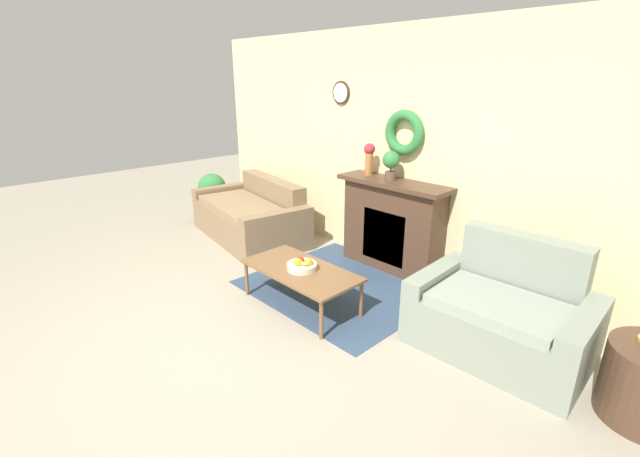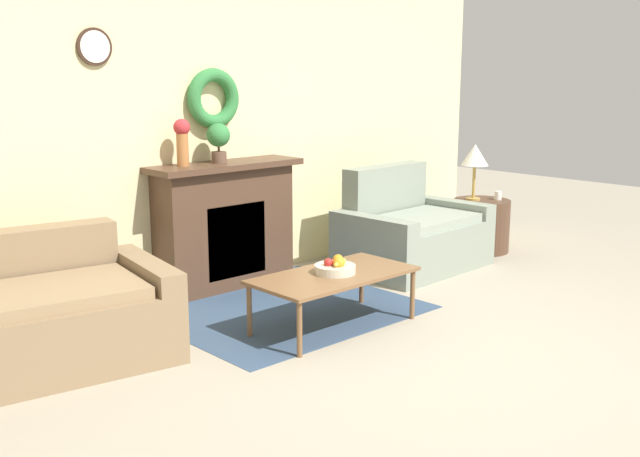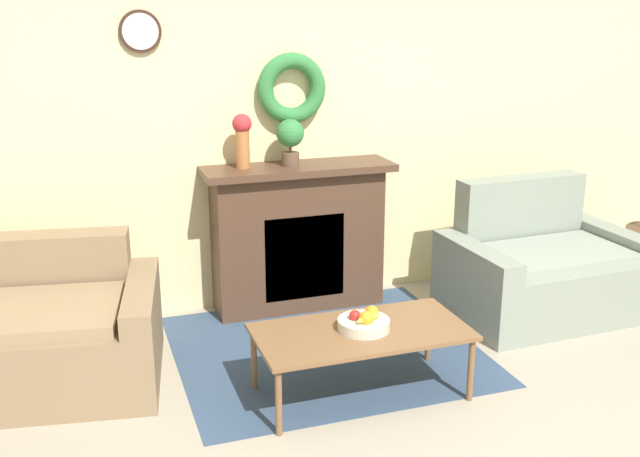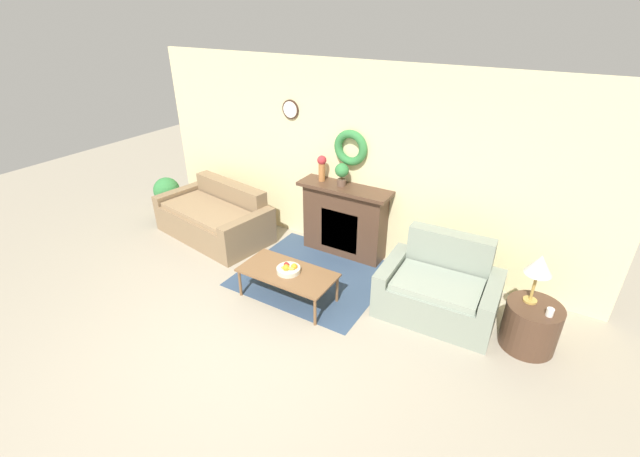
{
  "view_description": "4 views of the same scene",
  "coord_description": "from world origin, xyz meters",
  "px_view_note": "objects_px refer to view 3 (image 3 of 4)",
  "views": [
    {
      "loc": [
        2.77,
        -1.35,
        2.16
      ],
      "look_at": [
        -0.29,
        1.61,
        0.64
      ],
      "focal_mm": 24.0,
      "sensor_mm": 36.0,
      "label": 1
    },
    {
      "loc": [
        -3.63,
        -2.53,
        1.81
      ],
      "look_at": [
        0.13,
        1.5,
        0.64
      ],
      "focal_mm": 42.0,
      "sensor_mm": 36.0,
      "label": 2
    },
    {
      "loc": [
        -1.53,
        -2.42,
        2.14
      ],
      "look_at": [
        -0.22,
        1.43,
        0.92
      ],
      "focal_mm": 42.0,
      "sensor_mm": 36.0,
      "label": 3
    },
    {
      "loc": [
        2.53,
        -2.42,
        3.31
      ],
      "look_at": [
        0.14,
        1.55,
        0.87
      ],
      "focal_mm": 24.0,
      "sensor_mm": 36.0,
      "label": 4
    }
  ],
  "objects_px": {
    "coffee_table": "(361,335)",
    "potted_plant_on_mantel": "(290,137)",
    "fireplace": "(298,236)",
    "loveseat_right": "(541,270)",
    "vase_on_mantel_left": "(242,137)",
    "fruit_bowl": "(364,322)"
  },
  "relations": [
    {
      "from": "coffee_table",
      "to": "loveseat_right",
      "type": "bearing_deg",
      "value": 23.12
    },
    {
      "from": "fireplace",
      "to": "loveseat_right",
      "type": "relative_size",
      "value": 0.98
    },
    {
      "from": "coffee_table",
      "to": "vase_on_mantel_left",
      "type": "distance_m",
      "value": 1.68
    },
    {
      "from": "potted_plant_on_mantel",
      "to": "coffee_table",
      "type": "bearing_deg",
      "value": -90.01
    },
    {
      "from": "loveseat_right",
      "to": "fruit_bowl",
      "type": "xyz_separation_m",
      "value": [
        -1.66,
        -0.72,
        0.13
      ]
    },
    {
      "from": "vase_on_mantel_left",
      "to": "potted_plant_on_mantel",
      "type": "bearing_deg",
      "value": -3.45
    },
    {
      "from": "fruit_bowl",
      "to": "vase_on_mantel_left",
      "type": "distance_m",
      "value": 1.65
    },
    {
      "from": "loveseat_right",
      "to": "potted_plant_on_mantel",
      "type": "bearing_deg",
      "value": 157.02
    },
    {
      "from": "loveseat_right",
      "to": "fruit_bowl",
      "type": "bearing_deg",
      "value": -158.87
    },
    {
      "from": "fireplace",
      "to": "loveseat_right",
      "type": "bearing_deg",
      "value": -21.89
    },
    {
      "from": "coffee_table",
      "to": "fruit_bowl",
      "type": "height_order",
      "value": "fruit_bowl"
    },
    {
      "from": "coffee_table",
      "to": "potted_plant_on_mantel",
      "type": "xyz_separation_m",
      "value": [
        0.0,
        1.36,
        0.89
      ]
    },
    {
      "from": "fireplace",
      "to": "loveseat_right",
      "type": "xyz_separation_m",
      "value": [
        1.62,
        -0.65,
        -0.22
      ]
    },
    {
      "from": "fireplace",
      "to": "coffee_table",
      "type": "distance_m",
      "value": 1.38
    },
    {
      "from": "coffee_table",
      "to": "fireplace",
      "type": "bearing_deg",
      "value": 87.7
    },
    {
      "from": "loveseat_right",
      "to": "fruit_bowl",
      "type": "height_order",
      "value": "loveseat_right"
    },
    {
      "from": "fireplace",
      "to": "potted_plant_on_mantel",
      "type": "bearing_deg",
      "value": -165.24
    },
    {
      "from": "fruit_bowl",
      "to": "fireplace",
      "type": "bearing_deg",
      "value": 88.4
    },
    {
      "from": "fruit_bowl",
      "to": "potted_plant_on_mantel",
      "type": "distance_m",
      "value": 1.58
    },
    {
      "from": "potted_plant_on_mantel",
      "to": "fireplace",
      "type": "bearing_deg",
      "value": 14.76
    },
    {
      "from": "fruit_bowl",
      "to": "vase_on_mantel_left",
      "type": "height_order",
      "value": "vase_on_mantel_left"
    },
    {
      "from": "fruit_bowl",
      "to": "potted_plant_on_mantel",
      "type": "xyz_separation_m",
      "value": [
        -0.02,
        1.35,
        0.82
      ]
    }
  ]
}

